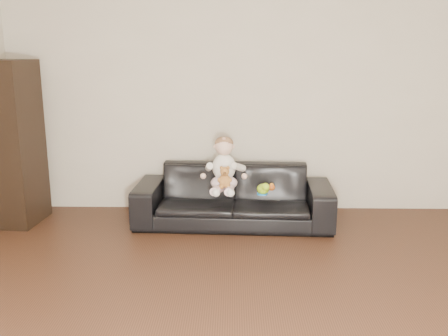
{
  "coord_description": "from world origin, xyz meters",
  "views": [
    {
      "loc": [
        -0.09,
        -2.59,
        1.73
      ],
      "look_at": [
        -0.18,
        2.16,
        0.6
      ],
      "focal_mm": 40.0,
      "sensor_mm": 36.0,
      "label": 1
    }
  ],
  "objects_px": {
    "sofa": "(233,196)",
    "cabinet": "(14,143)",
    "teddy_bear": "(225,177)",
    "toy_green": "(263,189)",
    "toy_rattle": "(272,187)",
    "baby": "(224,167)",
    "toy_blue_disc": "(262,194)"
  },
  "relations": [
    {
      "from": "baby",
      "to": "teddy_bear",
      "type": "xyz_separation_m",
      "value": [
        0.01,
        -0.16,
        -0.06
      ]
    },
    {
      "from": "toy_green",
      "to": "toy_blue_disc",
      "type": "xyz_separation_m",
      "value": [
        -0.01,
        -0.02,
        -0.04
      ]
    },
    {
      "from": "sofa",
      "to": "toy_green",
      "type": "bearing_deg",
      "value": -37.14
    },
    {
      "from": "sofa",
      "to": "teddy_bear",
      "type": "relative_size",
      "value": 9.39
    },
    {
      "from": "teddy_bear",
      "to": "toy_rattle",
      "type": "xyz_separation_m",
      "value": [
        0.46,
        0.15,
        -0.14
      ]
    },
    {
      "from": "baby",
      "to": "toy_green",
      "type": "distance_m",
      "value": 0.44
    },
    {
      "from": "teddy_bear",
      "to": "toy_rattle",
      "type": "bearing_deg",
      "value": 44.06
    },
    {
      "from": "sofa",
      "to": "toy_green",
      "type": "relative_size",
      "value": 13.88
    },
    {
      "from": "toy_rattle",
      "to": "toy_green",
      "type": "bearing_deg",
      "value": -128.18
    },
    {
      "from": "teddy_bear",
      "to": "toy_blue_disc",
      "type": "bearing_deg",
      "value": 27.97
    },
    {
      "from": "sofa",
      "to": "toy_rattle",
      "type": "height_order",
      "value": "sofa"
    },
    {
      "from": "sofa",
      "to": "cabinet",
      "type": "xyz_separation_m",
      "value": [
        -2.19,
        -0.0,
        0.53
      ]
    },
    {
      "from": "teddy_bear",
      "to": "baby",
      "type": "bearing_deg",
      "value": 119.3
    },
    {
      "from": "toy_rattle",
      "to": "toy_blue_disc",
      "type": "bearing_deg",
      "value": -125.9
    },
    {
      "from": "toy_green",
      "to": "toy_rattle",
      "type": "relative_size",
      "value": 2.18
    },
    {
      "from": "sofa",
      "to": "baby",
      "type": "xyz_separation_m",
      "value": [
        -0.09,
        -0.11,
        0.32
      ]
    },
    {
      "from": "teddy_bear",
      "to": "sofa",
      "type": "bearing_deg",
      "value": 98.51
    },
    {
      "from": "teddy_bear",
      "to": "cabinet",
      "type": "bearing_deg",
      "value": -161.56
    },
    {
      "from": "toy_rattle",
      "to": "toy_blue_disc",
      "type": "xyz_separation_m",
      "value": [
        -0.1,
        -0.14,
        -0.03
      ]
    },
    {
      "from": "cabinet",
      "to": "toy_blue_disc",
      "type": "height_order",
      "value": "cabinet"
    },
    {
      "from": "sofa",
      "to": "toy_green",
      "type": "height_order",
      "value": "sofa"
    },
    {
      "from": "toy_rattle",
      "to": "toy_blue_disc",
      "type": "height_order",
      "value": "toy_rattle"
    },
    {
      "from": "teddy_bear",
      "to": "toy_green",
      "type": "height_order",
      "value": "teddy_bear"
    },
    {
      "from": "cabinet",
      "to": "baby",
      "type": "relative_size",
      "value": 3.09
    },
    {
      "from": "teddy_bear",
      "to": "toy_rattle",
      "type": "distance_m",
      "value": 0.5
    },
    {
      "from": "teddy_bear",
      "to": "toy_green",
      "type": "distance_m",
      "value": 0.39
    },
    {
      "from": "cabinet",
      "to": "toy_blue_disc",
      "type": "relative_size",
      "value": 15.93
    },
    {
      "from": "cabinet",
      "to": "baby",
      "type": "xyz_separation_m",
      "value": [
        2.09,
        -0.11,
        -0.21
      ]
    },
    {
      "from": "cabinet",
      "to": "toy_rattle",
      "type": "relative_size",
      "value": 25.16
    },
    {
      "from": "cabinet",
      "to": "teddy_bear",
      "type": "distance_m",
      "value": 2.14
    },
    {
      "from": "toy_blue_disc",
      "to": "baby",
      "type": "bearing_deg",
      "value": 158.35
    },
    {
      "from": "toy_green",
      "to": "toy_rattle",
      "type": "xyz_separation_m",
      "value": [
        0.09,
        0.12,
        -0.02
      ]
    }
  ]
}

